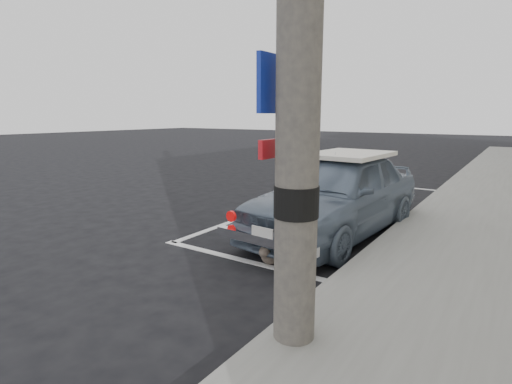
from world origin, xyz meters
TOP-DOWN VIEW (x-y plane):
  - ground at (0.00, 0.00)m, footprint 80.00×80.00m
  - sidewalk at (3.20, 2.00)m, footprint 2.80×40.00m
  - pline_rear at (0.50, -0.50)m, footprint 3.00×0.12m
  - pline_front at (0.50, 6.50)m, footprint 3.00×0.12m
  - pline_side at (-0.90, 3.00)m, footprint 0.12×7.00m
  - retro_coupe at (0.99, 1.39)m, footprint 1.92×4.16m
  - cat at (0.83, -0.38)m, footprint 0.30×0.56m

SIDE VIEW (x-z plane):
  - ground at x=0.00m, z-range 0.00..0.00m
  - pline_rear at x=0.50m, z-range 0.00..0.01m
  - pline_front at x=0.50m, z-range 0.00..0.01m
  - pline_side at x=-0.90m, z-range 0.00..0.01m
  - sidewalk at x=3.20m, z-range 0.00..0.15m
  - cat at x=0.83m, z-range -0.01..0.29m
  - retro_coupe at x=0.99m, z-range 0.01..1.38m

